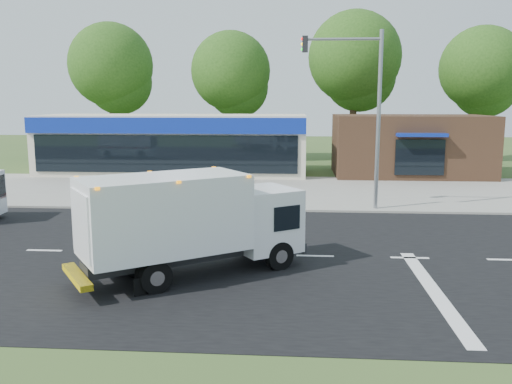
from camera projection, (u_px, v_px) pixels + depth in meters
The scene contains 11 objects.
ground at pixel (315, 256), 17.43m from camera, with size 120.00×120.00×0.00m, color #385123.
road_asphalt at pixel (315, 256), 17.43m from camera, with size 60.00×14.00×0.02m, color black.
sidewalk at pixel (309, 206), 25.49m from camera, with size 60.00×2.40×0.12m, color gray.
parking_apron at pixel (306, 188), 31.20m from camera, with size 60.00×9.00×0.02m, color gray.
lane_markings at pixel (363, 270), 16.01m from camera, with size 55.20×7.00×0.01m.
ems_box_truck at pixel (189, 218), 15.27m from camera, with size 6.63×5.45×2.95m.
emergency_worker at pixel (155, 229), 17.20m from camera, with size 0.76×0.77×1.90m.
retail_strip_mall at pixel (174, 144), 37.34m from camera, with size 18.00×6.20×4.00m.
brown_storefront at pixel (410, 145), 36.26m from camera, with size 10.00×6.70×4.00m.
traffic_signal_pole at pixel (364, 101), 23.92m from camera, with size 3.51×0.25×8.00m.
background_trees at pixel (294, 70), 43.96m from camera, with size 36.77×7.39×12.10m.
Camera 1 is at (-0.69, -16.94, 4.95)m, focal length 38.00 mm.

